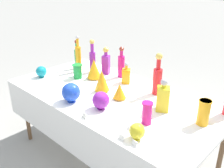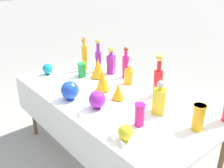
{
  "view_description": "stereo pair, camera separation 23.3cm",
  "coord_description": "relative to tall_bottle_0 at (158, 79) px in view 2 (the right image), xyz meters",
  "views": [
    {
      "loc": [
        1.48,
        -1.55,
        1.78
      ],
      "look_at": [
        0.0,
        0.0,
        0.86
      ],
      "focal_mm": 40.0,
      "sensor_mm": 36.0,
      "label": 1
    },
    {
      "loc": [
        1.64,
        -1.38,
        1.78
      ],
      "look_at": [
        0.0,
        0.0,
        0.86
      ],
      "focal_mm": 40.0,
      "sensor_mm": 36.0,
      "label": 2
    }
  ],
  "objects": [
    {
      "name": "cardboard_box_behind_left",
      "position": [
        0.01,
        0.73,
        -0.79
      ],
      "size": [
        0.57,
        0.54,
        0.34
      ],
      "color": "tan",
      "rests_on": "ground"
    },
    {
      "name": "round_bowl_3",
      "position": [
        0.31,
        -0.69,
        -0.1
      ],
      "size": [
        0.11,
        0.11,
        0.12
      ],
      "color": "yellow",
      "rests_on": "display_table"
    },
    {
      "name": "ground_plane",
      "position": [
        -0.3,
        -0.29,
        -0.93
      ],
      "size": [
        40.0,
        40.0,
        0.0
      ],
      "primitive_type": "plane",
      "color": "gray"
    },
    {
      "name": "tall_bottle_5",
      "position": [
        -0.53,
        0.09,
        -0.02
      ],
      "size": [
        0.07,
        0.07,
        0.34
      ],
      "color": "#C61972",
      "rests_on": "display_table"
    },
    {
      "name": "slender_vase_2",
      "position": [
        0.55,
        -0.21,
        -0.06
      ],
      "size": [
        0.1,
        0.1,
        0.2
      ],
      "color": "orange",
      "rests_on": "display_table"
    },
    {
      "name": "tall_bottle_0",
      "position": [
        0.0,
        0.0,
        0.0
      ],
      "size": [
        0.08,
        0.08,
        0.4
      ],
      "color": "red",
      "rests_on": "display_table"
    },
    {
      "name": "fluted_vase_1",
      "position": [
        -0.42,
        -0.31,
        -0.06
      ],
      "size": [
        0.14,
        0.14,
        0.21
      ],
      "color": "orange",
      "rests_on": "display_table"
    },
    {
      "name": "price_tag_center",
      "position": [
        -0.16,
        -0.76,
        -0.14
      ],
      "size": [
        0.06,
        0.03,
        0.04
      ],
      "primitive_type": "cube",
      "rotation": [
        -0.21,
        0.0,
        -0.22
      ],
      "color": "white",
      "rests_on": "display_table"
    },
    {
      "name": "square_decanter_0",
      "position": [
        0.21,
        -0.23,
        -0.05
      ],
      "size": [
        0.14,
        0.14,
        0.28
      ],
      "color": "yellow",
      "rests_on": "display_table"
    },
    {
      "name": "square_decanter_2",
      "position": [
        -0.72,
        0.05,
        -0.03
      ],
      "size": [
        0.1,
        0.1,
        0.31
      ],
      "color": "purple",
      "rests_on": "display_table"
    },
    {
      "name": "tall_bottle_2",
      "position": [
        -0.87,
        -0.02,
        -0.0
      ],
      "size": [
        0.07,
        0.07,
        0.39
      ],
      "color": "purple",
      "rests_on": "display_table"
    },
    {
      "name": "square_decanter_1",
      "position": [
        -0.38,
        -0.0,
        -0.08
      ],
      "size": [
        0.11,
        0.11,
        0.23
      ],
      "color": "orange",
      "rests_on": "display_table"
    },
    {
      "name": "fluted_vase_0",
      "position": [
        -0.18,
        -0.32,
        -0.09
      ],
      "size": [
        0.12,
        0.12,
        0.14
      ],
      "color": "orange",
      "rests_on": "display_table"
    },
    {
      "name": "round_bowl_2",
      "position": [
        -1.16,
        -0.52,
        -0.1
      ],
      "size": [
        0.12,
        0.12,
        0.13
      ],
      "color": "teal",
      "rests_on": "display_table"
    },
    {
      "name": "tall_bottle_1",
      "position": [
        -1.0,
        -0.12,
        0.0
      ],
      "size": [
        0.06,
        0.06,
        0.42
      ],
      "color": "orange",
      "rests_on": "display_table"
    },
    {
      "name": "round_bowl_1",
      "position": [
        -0.17,
        -0.57,
        -0.09
      ],
      "size": [
        0.15,
        0.15,
        0.15
      ],
      "color": "purple",
      "rests_on": "display_table"
    },
    {
      "name": "display_table",
      "position": [
        -0.3,
        -0.33,
        -0.22
      ],
      "size": [
        2.08,
        1.07,
        0.76
      ],
      "color": "white",
      "rests_on": "ground"
    },
    {
      "name": "price_tag_right",
      "position": [
        0.24,
        -0.77,
        -0.15
      ],
      "size": [
        0.05,
        0.02,
        0.04
      ],
      "primitive_type": "cube",
      "rotation": [
        -0.21,
        0.0,
        -0.05
      ],
      "color": "white",
      "rests_on": "display_table"
    },
    {
      "name": "slender_vase_1",
      "position": [
        0.24,
        -0.49,
        -0.07
      ],
      "size": [
        0.08,
        0.08,
        0.18
      ],
      "color": "#C61972",
      "rests_on": "display_table"
    },
    {
      "name": "round_bowl_0",
      "position": [
        -0.46,
        -0.66,
        -0.08
      ],
      "size": [
        0.17,
        0.17,
        0.17
      ],
      "color": "blue",
      "rests_on": "display_table"
    },
    {
      "name": "price_tag_left",
      "position": [
        0.35,
        -0.76,
        -0.15
      ],
      "size": [
        0.05,
        0.02,
        0.04
      ],
      "primitive_type": "cube",
      "rotation": [
        -0.21,
        0.0,
        -0.22
      ],
      "color": "white",
      "rests_on": "display_table"
    },
    {
      "name": "fluted_vase_2",
      "position": [
        -0.71,
        -0.15,
        -0.05
      ],
      "size": [
        0.15,
        0.15,
        0.22
      ],
      "color": "orange",
      "rests_on": "display_table"
    },
    {
      "name": "slender_vase_0",
      "position": [
        -0.85,
        -0.26,
        -0.08
      ],
      "size": [
        0.11,
        0.11,
        0.16
      ],
      "color": "#198C38",
      "rests_on": "display_table"
    },
    {
      "name": "tall_bottle_4",
      "position": [
        -1.1,
        -0.06,
        -0.02
      ],
      "size": [
        0.06,
        0.06,
        0.35
      ],
      "color": "#198C38",
      "rests_on": "display_table"
    }
  ]
}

